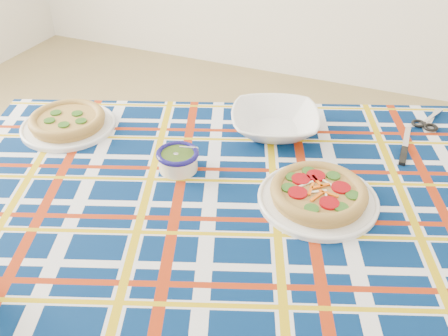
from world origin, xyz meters
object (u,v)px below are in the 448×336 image
at_px(main_focaccia_plate, 319,192).
at_px(pesto_bowl, 178,158).
at_px(dining_table, 242,215).
at_px(serving_bowl, 275,122).

bearing_deg(main_focaccia_plate, pesto_bowl, -179.13).
xyz_separation_m(dining_table, pesto_bowl, (-0.19, 0.03, 0.10)).
bearing_deg(serving_bowl, main_focaccia_plate, -54.22).
bearing_deg(dining_table, serving_bowl, 72.67).
height_order(dining_table, pesto_bowl, pesto_bowl).
relative_size(main_focaccia_plate, serving_bowl, 1.17).
bearing_deg(serving_bowl, pesto_bowl, -122.19).
relative_size(dining_table, serving_bowl, 6.72).
bearing_deg(main_focaccia_plate, dining_table, -168.12).
distance_m(main_focaccia_plate, serving_bowl, 0.33).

